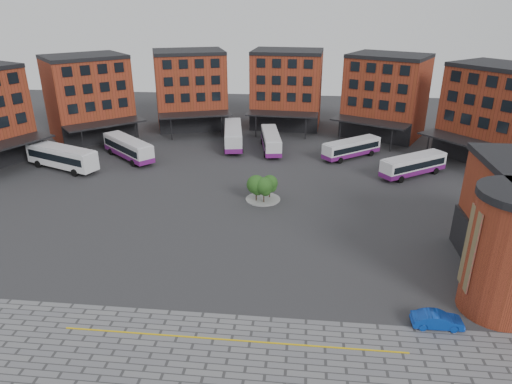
# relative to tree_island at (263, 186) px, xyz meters

# --- Properties ---
(ground) EXTENTS (160.00, 160.00, 0.00)m
(ground) POSITION_rel_tree_island_xyz_m (-1.99, -11.58, -2.00)
(ground) COLOR #28282B
(ground) RESTS_ON ground
(yellow_line) EXTENTS (26.00, 0.15, 0.02)m
(yellow_line) POSITION_rel_tree_island_xyz_m (0.01, -25.58, -1.97)
(yellow_line) COLOR gold
(yellow_line) RESTS_ON paving_zone
(main_building) EXTENTS (94.14, 42.48, 14.60)m
(main_building) POSITION_rel_tree_island_xyz_m (-6.76, 26.67, 5.23)
(main_building) COLOR maroon
(main_building) RESTS_ON ground
(tree_island) EXTENTS (4.40, 4.40, 3.46)m
(tree_island) POSITION_rel_tree_island_xyz_m (0.00, 0.00, 0.00)
(tree_island) COLOR gray
(tree_island) RESTS_ON ground
(bus_a) EXTENTS (12.32, 7.21, 3.45)m
(bus_a) POSITION_rel_tree_island_xyz_m (-30.66, 8.46, 0.05)
(bus_a) COLOR white
(bus_a) RESTS_ON ground
(bus_b) EXTENTS (10.51, 9.89, 3.31)m
(bus_b) POSITION_rel_tree_island_xyz_m (-22.62, 14.10, -0.21)
(bus_b) COLOR silver
(bus_b) RESTS_ON ground
(bus_c) EXTENTS (4.80, 12.71, 3.50)m
(bus_c) POSITION_rel_tree_island_xyz_m (-7.14, 22.51, -0.10)
(bus_c) COLOR silver
(bus_c) RESTS_ON ground
(bus_d) EXTENTS (4.33, 11.44, 3.15)m
(bus_d) POSITION_rel_tree_island_xyz_m (-0.51, 20.71, -0.29)
(bus_d) COLOR silver
(bus_d) RESTS_ON ground
(bus_e) EXTENTS (9.66, 8.35, 2.94)m
(bus_e) POSITION_rel_tree_island_xyz_m (12.54, 18.34, -0.41)
(bus_e) COLOR white
(bus_e) RESTS_ON ground
(bus_f) EXTENTS (10.23, 8.19, 3.03)m
(bus_f) POSITION_rel_tree_island_xyz_m (20.63, 11.10, -0.36)
(bus_f) COLOR white
(bus_f) RESTS_ON ground
(blue_car) EXTENTS (3.96, 1.45, 1.29)m
(blue_car) POSITION_rel_tree_island_xyz_m (15.68, -22.39, -1.35)
(blue_car) COLOR #0C369E
(blue_car) RESTS_ON ground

